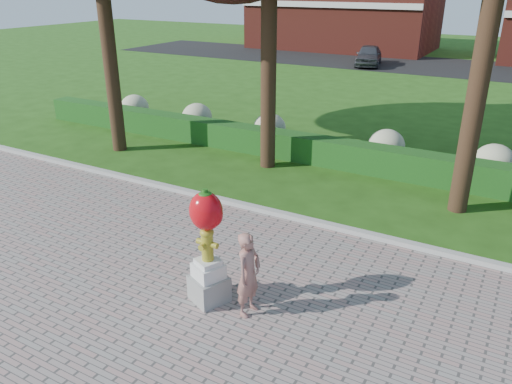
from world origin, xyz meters
TOP-DOWN VIEW (x-y plane):
  - ground at (0.00, 0.00)m, footprint 100.00×100.00m
  - curb at (0.00, 3.00)m, footprint 40.00×0.18m
  - lawn_hedge at (0.00, 7.00)m, footprint 24.00×0.70m
  - hydrangea_row at (0.57, 8.00)m, footprint 20.10×1.10m
  - street at (0.00, 28.00)m, footprint 50.00×8.00m
  - building_left at (-10.00, 34.00)m, footprint 14.00×8.00m
  - hydrant_sculpture at (0.37, -0.57)m, footprint 0.74×0.74m
  - woman at (1.14, -0.55)m, footprint 0.37×0.55m
  - parked_car at (-5.26, 26.00)m, footprint 2.35×4.06m

SIDE VIEW (x-z plane):
  - ground at x=0.00m, z-range 0.00..0.00m
  - street at x=0.00m, z-range 0.00..0.02m
  - curb at x=0.00m, z-range 0.00..0.15m
  - lawn_hedge at x=0.00m, z-range 0.00..0.80m
  - hydrangea_row at x=0.57m, z-range 0.06..1.04m
  - parked_car at x=-5.26m, z-range 0.02..1.32m
  - woman at x=1.14m, z-range 0.04..1.51m
  - hydrant_sculpture at x=0.37m, z-range 0.10..2.18m
  - building_left at x=-10.00m, z-range 0.00..7.00m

